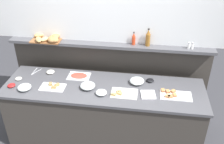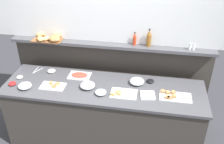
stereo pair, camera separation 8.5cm
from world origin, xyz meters
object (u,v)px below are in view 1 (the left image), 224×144
serving_tongs (35,72)px  condiment_bowl_teal (11,85)px  glass_bowl_medium (101,93)px  sandwich_platter_front (53,87)px  vinegar_bottle_amber (148,38)px  sandwich_platter_rear (123,93)px  condiment_bowl_dark (150,80)px  sandwich_platter_side (174,95)px  glass_bowl_large (88,86)px  hot_sauce_bottle (134,39)px  salt_shaker (189,46)px  condiment_bowl_red (19,79)px  glass_bowl_extra (137,81)px  bread_basket (49,38)px  pepper_shaker (192,46)px  napkin_stack (148,95)px  condiment_bowl_cream (50,72)px  glass_bowl_small (24,87)px  cold_cuts_platter (79,76)px

serving_tongs → condiment_bowl_teal: bearing=-112.5°
glass_bowl_medium → condiment_bowl_teal: glass_bowl_medium is taller
sandwich_platter_front → vinegar_bottle_amber: vinegar_bottle_amber is taller
sandwich_platter_rear → condiment_bowl_dark: 0.45m
sandwich_platter_side → glass_bowl_large: bearing=179.3°
hot_sauce_bottle → salt_shaker: hot_sauce_bottle is taller
sandwich_platter_side → condiment_bowl_red: (-1.98, 0.08, 0.00)m
glass_bowl_extra → condiment_bowl_dark: glass_bowl_extra is taller
sandwich_platter_rear → serving_tongs: bearing=164.7°
bread_basket → glass_bowl_medium: bearing=-36.4°
condiment_bowl_dark → pepper_shaker: pepper_shaker is taller
napkin_stack → pepper_shaker: 0.87m
sandwich_platter_rear → sandwich_platter_side: 0.60m
condiment_bowl_cream → hot_sauce_bottle: 1.20m
glass_bowl_extra → condiment_bowl_cream: bearing=175.8°
sandwich_platter_side → glass_bowl_small: bearing=-176.1°
condiment_bowl_red → napkin_stack: (1.68, -0.11, -0.01)m
glass_bowl_extra → bread_basket: size_ratio=0.44×
glass_bowl_large → napkin_stack: glass_bowl_large is taller
glass_bowl_extra → bread_basket: (-1.22, 0.31, 0.38)m
glass_bowl_large → bread_basket: bearing=141.6°
cold_cuts_platter → bread_basket: (-0.45, 0.25, 0.40)m
sandwich_platter_front → condiment_bowl_red: size_ratio=3.62×
salt_shaker → sandwich_platter_rear: bearing=-143.3°
glass_bowl_small → condiment_bowl_cream: glass_bowl_small is taller
glass_bowl_large → bread_basket: size_ratio=0.44×
glass_bowl_medium → napkin_stack: 0.56m
vinegar_bottle_amber → pepper_shaker: size_ratio=2.71×
glass_bowl_small → hot_sauce_bottle: (1.27, 0.68, 0.42)m
sandwich_platter_rear → pepper_shaker: 1.08m
condiment_bowl_dark → pepper_shaker: (0.50, 0.26, 0.40)m
condiment_bowl_dark → cold_cuts_platter: bearing=-179.2°
condiment_bowl_dark → glass_bowl_small: bearing=-165.5°
glass_bowl_large → serving_tongs: 0.85m
sandwich_platter_front → condiment_bowl_dark: 1.23m
cold_cuts_platter → condiment_bowl_cream: 0.41m
glass_bowl_small → serving_tongs: glass_bowl_small is taller
pepper_shaker → napkin_stack: bearing=-132.6°
sandwich_platter_side → glass_bowl_extra: 0.49m
serving_tongs → pepper_shaker: 2.11m
sandwich_platter_front → condiment_bowl_cream: bearing=114.3°
glass_bowl_extra → napkin_stack: (0.15, -0.24, -0.02)m
vinegar_bottle_amber → glass_bowl_large: bearing=-142.4°
glass_bowl_extra → hot_sauce_bottle: 0.55m
hot_sauce_bottle → glass_bowl_small: bearing=-151.9°
condiment_bowl_teal → pepper_shaker: 2.33m
salt_shaker → condiment_bowl_teal: bearing=-164.2°
condiment_bowl_teal → pepper_shaker: bearing=15.5°
serving_tongs → glass_bowl_large: bearing=-19.3°
sandwich_platter_front → glass_bowl_medium: size_ratio=2.26×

